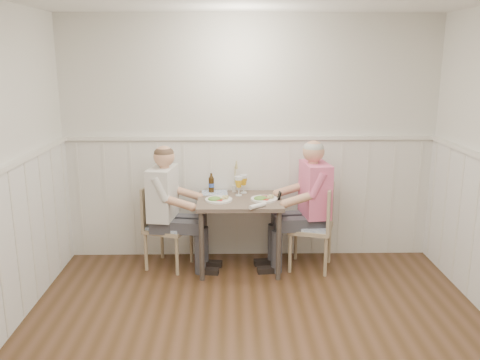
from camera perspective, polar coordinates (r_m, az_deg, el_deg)
The scene contains 15 objects.
room_shell at distance 3.21m, azimuth 2.63°, elevation 2.02°, with size 4.04×4.54×2.60m.
wainscot at distance 4.11m, azimuth 1.90°, elevation -7.40°, with size 4.00×4.49×1.34m.
dining_table at distance 5.21m, azimuth -0.04°, elevation -3.28°, with size 0.86×0.70×0.75m.
chair_right at distance 5.31m, azimuth 8.56°, elevation -4.90°, with size 0.52×0.52×0.89m.
chair_left at distance 5.37m, azimuth -8.58°, elevation -4.80°, with size 0.53×0.53×0.87m.
man_in_pink at distance 5.31m, azimuth 7.89°, elevation -3.85°, with size 0.67×0.47×1.37m.
diner_cream at distance 5.28m, azimuth -8.16°, elevation -4.18°, with size 0.66×0.46×1.32m.
plate_man at distance 5.14m, azimuth 2.64°, elevation -2.03°, with size 0.27×0.27×0.07m.
plate_diner at distance 5.12m, azimuth -2.55°, elevation -2.12°, with size 0.28×0.28×0.07m.
beer_glass_a at distance 5.37m, azimuth 0.41°, elevation -0.09°, with size 0.08×0.08×0.20m.
beer_glass_b at distance 5.27m, azimuth -0.15°, elevation -0.32°, with size 0.08×0.08×0.20m.
beer_bottle at distance 5.41m, azimuth -3.24°, elevation -0.45°, with size 0.06×0.06×0.21m.
rolled_napkin at distance 4.88m, azimuth 2.00°, elevation -2.90°, with size 0.18×0.16×0.04m.
grass_vase at distance 5.41m, azimuth -0.68°, elevation 0.30°, with size 0.04×0.04×0.36m.
gingham_mat at distance 5.42m, azimuth -2.87°, elevation -1.43°, with size 0.28×0.23×0.01m.
Camera 1 is at (-0.20, -3.14, 2.17)m, focal length 38.00 mm.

